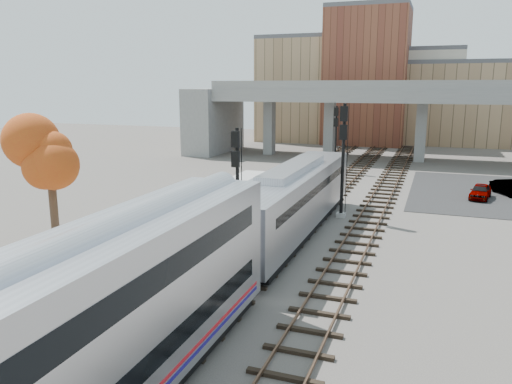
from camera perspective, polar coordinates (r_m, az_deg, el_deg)
The scene contains 14 objects.
ground at distance 21.63m, azimuth -6.50°, elevation -12.46°, with size 160.00×160.00×0.00m, color #47423D.
platform at distance 25.44m, azimuth -21.48°, elevation -8.99°, with size 4.50×60.00×0.35m, color #9E9E99.
yellow_strip at distance 24.21m, azimuth -18.08°, elevation -9.36°, with size 0.70×60.00×0.01m, color yellow.
tracks at distance 32.33m, azimuth 4.93°, elevation -3.90°, with size 10.70×95.00×0.25m.
overpass at distance 62.75m, azimuth 16.55°, elevation 8.73°, with size 54.00×12.00×9.50m.
buildings_far at distance 84.46m, azimuth 15.12°, elevation 10.96°, with size 43.00×21.00×20.60m.
parking_lot at distance 46.68m, azimuth 25.86°, elevation -0.17°, with size 14.00×18.00×0.04m, color black.
locomotive at distance 30.14m, azimuth 4.26°, elevation -0.75°, with size 3.02×19.05×4.10m.
signal_mast_near at distance 27.09m, azimuth -2.18°, elevation 0.01°, with size 0.60×0.64×6.76m.
signal_mast_mid at distance 34.31m, azimuth 9.88°, elevation 3.60°, with size 0.60×0.64×7.79m.
signal_mast_far at distance 53.12m, azimuth 9.09°, elevation 5.91°, with size 0.60×0.64×6.87m.
tree at distance 28.87m, azimuth -22.57°, elevation 3.89°, with size 3.60×3.60×7.15m.
car_a at distance 43.82m, azimuth 24.27°, elevation 0.07°, with size 1.42×3.52×1.20m, color #99999E.
car_b at distance 46.31m, azimuth 26.95°, elevation 0.44°, with size 1.30×3.71×1.22m, color #99999E.
Camera 1 is at (8.95, -17.54, 8.97)m, focal length 35.00 mm.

